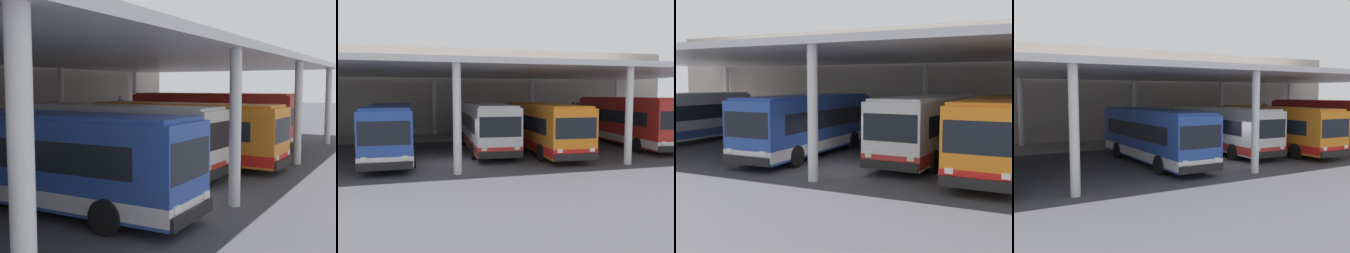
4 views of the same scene
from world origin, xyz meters
The scene contains 9 objects.
ground_plane centered at (0.00, 0.00, 0.00)m, with size 200.00×200.00×0.00m, color #3D3D42.
platform_kerb centered at (0.00, 11.75, 0.09)m, with size 42.00×4.50×0.18m, color gray.
station_building_facade centered at (0.00, 15.00, 4.03)m, with size 48.00×1.60×8.07m, color #ADA399.
canopy_shelter centered at (0.00, 5.50, 5.29)m, with size 40.00×17.00×5.55m.
bus_second_bay centered at (-3.28, 2.73, 1.66)m, with size 2.75×10.54×3.17m.
bus_middle_bay centered at (2.76, 4.34, 1.66)m, with size 3.04×10.63×3.17m.
bus_far_bay centered at (6.31, 2.67, 1.66)m, with size 2.95×10.60×3.17m.
bus_departing centered at (13.48, 4.13, 1.84)m, with size 3.03×11.42×3.57m.
banner_sign centered at (12.62, 10.94, 1.98)m, with size 0.70×0.12×3.20m.
Camera 2 is at (-2.10, -19.31, 3.83)m, focal length 38.14 mm.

